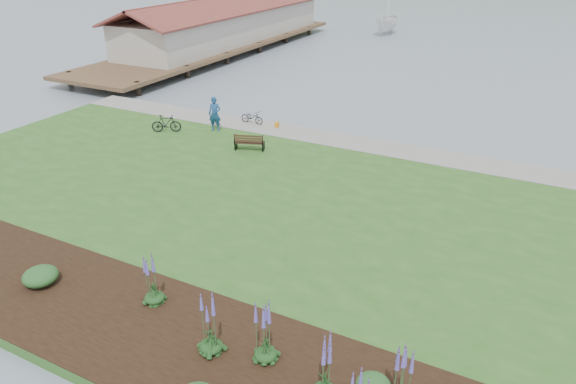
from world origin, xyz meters
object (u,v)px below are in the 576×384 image
Objects in this scene: person at (215,111)px; sailboat at (386,34)px; bicycle_a at (252,117)px; park_bench at (249,142)px.

sailboat is at bearing 77.73° from person.
sailboat reaches higher than bicycle_a.
bicycle_a is at bearing 99.50° from park_bench.
park_bench is 41.67m from sailboat.
bicycle_a is 0.06× the size of sailboat.
person is at bearing 132.34° from park_bench.
person is 0.09× the size of sailboat.
person is 1.54× the size of bicycle_a.
sailboat is at bearing 8.17° from bicycle_a.
sailboat is at bearing 78.15° from park_bench.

